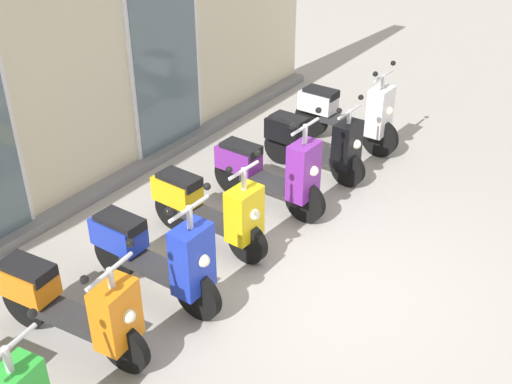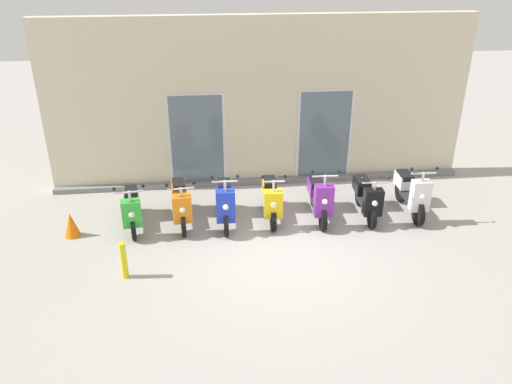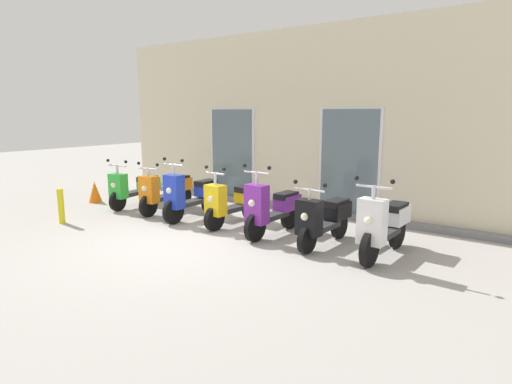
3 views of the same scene
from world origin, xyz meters
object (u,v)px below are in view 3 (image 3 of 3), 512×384
traffic_cone (95,192)px  curb_bollard (61,206)px  scooter_purple (272,208)px  scooter_black (324,218)px  scooter_green (135,187)px  scooter_yellow (233,202)px  scooter_orange (166,190)px  scooter_white (384,225)px  scooter_blue (191,195)px

traffic_cone → curb_bollard: curb_bollard is taller
scooter_purple → scooter_black: bearing=-0.9°
scooter_green → curb_bollard: (0.04, -1.86, -0.11)m
scooter_yellow → traffic_cone: scooter_yellow is taller
scooter_orange → scooter_yellow: 1.92m
scooter_orange → traffic_cone: size_ratio=3.14×
scooter_orange → scooter_white: size_ratio=0.99×
scooter_orange → traffic_cone: scooter_orange is taller
scooter_white → traffic_cone: bearing=-178.7°
scooter_green → scooter_purple: scooter_purple is taller
scooter_yellow → curb_bollard: (-2.88, -1.89, -0.12)m
scooter_black → scooter_white: scooter_white is taller
scooter_yellow → curb_bollard: size_ratio=2.21×
scooter_blue → scooter_white: bearing=-0.0°
traffic_cone → scooter_green: bearing=12.6°
scooter_orange → curb_bollard: bearing=-116.7°
scooter_green → scooter_yellow: scooter_yellow is taller
traffic_cone → scooter_purple: bearing=1.8°
scooter_blue → scooter_purple: bearing=-0.1°
scooter_green → scooter_blue: size_ratio=0.98×
scooter_orange → traffic_cone: 2.23m
scooter_orange → scooter_purple: bearing=-3.0°
scooter_purple → scooter_black: scooter_purple is taller
scooter_blue → scooter_yellow: bearing=7.5°
scooter_orange → scooter_blue: (0.92, -0.15, 0.03)m
scooter_blue → scooter_purple: 2.01m
scooter_yellow → scooter_purple: scooter_purple is taller
scooter_purple → curb_bollard: 4.28m
scooter_green → scooter_black: (4.98, -0.12, 0.01)m
scooter_orange → scooter_black: scooter_orange is taller
scooter_blue → traffic_cone: size_ratio=3.06×
scooter_purple → scooter_white: scooter_purple is taller
scooter_blue → scooter_orange: bearing=170.7°
scooter_blue → traffic_cone: scooter_blue is taller
scooter_yellow → scooter_green: bearing=-179.3°
scooter_orange → scooter_purple: size_ratio=1.03×
scooter_yellow → curb_bollard: scooter_yellow is taller
scooter_orange → scooter_black: size_ratio=1.07×
scooter_green → scooter_yellow: bearing=0.7°
scooter_purple → curb_bollard: scooter_purple is taller
scooter_orange → scooter_yellow: bearing=-0.6°
scooter_yellow → scooter_blue: bearing=-172.5°
scooter_green → traffic_cone: size_ratio=3.01×
scooter_blue → curb_bollard: scooter_blue is taller
scooter_white → curb_bollard: 6.20m
scooter_green → scooter_orange: size_ratio=0.96×
scooter_green → scooter_blue: (1.93, -0.10, 0.06)m
scooter_yellow → scooter_white: scooter_white is taller
traffic_cone → scooter_blue: bearing=3.1°
scooter_blue → traffic_cone: bearing=-176.9°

